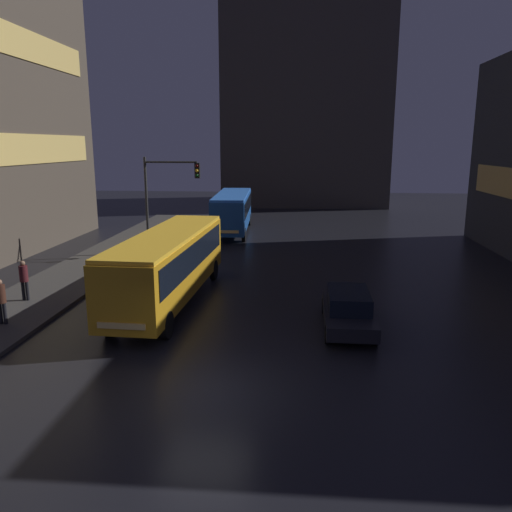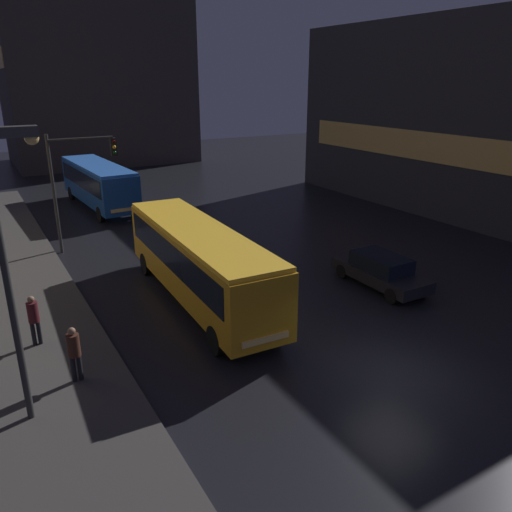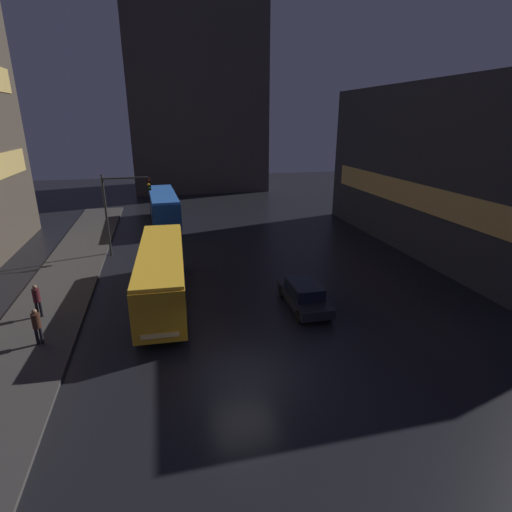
% 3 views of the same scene
% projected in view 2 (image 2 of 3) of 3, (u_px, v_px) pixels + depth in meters
% --- Properties ---
extents(ground_plane, '(120.00, 120.00, 0.00)m').
position_uv_depth(ground_plane, '(394.00, 374.00, 15.26)').
color(ground_plane, black).
extents(sidewalk_left, '(4.00, 48.00, 0.15)m').
position_uv_depth(sidewalk_left, '(32.00, 313.00, 19.10)').
color(sidewalk_left, '#3D3A38').
rests_on(sidewalk_left, ground).
extents(building_right_block, '(10.07, 24.83, 12.25)m').
position_uv_depth(building_right_block, '(475.00, 117.00, 33.69)').
color(building_right_block, '#2D2D33').
rests_on(building_right_block, ground).
extents(building_far_backdrop, '(18.07, 12.00, 27.90)m').
position_uv_depth(building_far_backdrop, '(90.00, 22.00, 50.36)').
color(building_far_backdrop, '#383333').
rests_on(building_far_backdrop, ground).
extents(bus_near, '(2.81, 11.00, 3.09)m').
position_uv_depth(bus_near, '(199.00, 258.00, 19.60)').
color(bus_near, orange).
rests_on(bus_near, ground).
extents(bus_far, '(2.86, 10.23, 3.07)m').
position_uv_depth(bus_far, '(98.00, 181.00, 34.25)').
color(bus_far, '#194793').
rests_on(bus_far, ground).
extents(car_taxi, '(1.85, 4.55, 1.43)m').
position_uv_depth(car_taxi, '(381.00, 270.00, 21.50)').
color(car_taxi, black).
rests_on(car_taxi, ground).
extents(pedestrian_near, '(0.39, 0.39, 1.75)m').
position_uv_depth(pedestrian_near, '(34.00, 316.00, 16.36)').
color(pedestrian_near, black).
rests_on(pedestrian_near, sidewalk_left).
extents(pedestrian_mid, '(0.47, 0.47, 1.73)m').
position_uv_depth(pedestrian_mid, '(74.00, 350.00, 14.37)').
color(pedestrian_mid, black).
rests_on(pedestrian_mid, sidewalk_left).
extents(traffic_light_main, '(3.41, 0.35, 6.03)m').
position_uv_depth(traffic_light_main, '(76.00, 172.00, 25.14)').
color(traffic_light_main, '#2D2D2D').
rests_on(traffic_light_main, ground).
extents(street_lamp_sidewalk, '(1.25, 0.36, 7.44)m').
position_uv_depth(street_lamp_sidewalk, '(11.00, 236.00, 11.58)').
color(street_lamp_sidewalk, '#2D2D2D').
rests_on(street_lamp_sidewalk, sidewalk_left).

